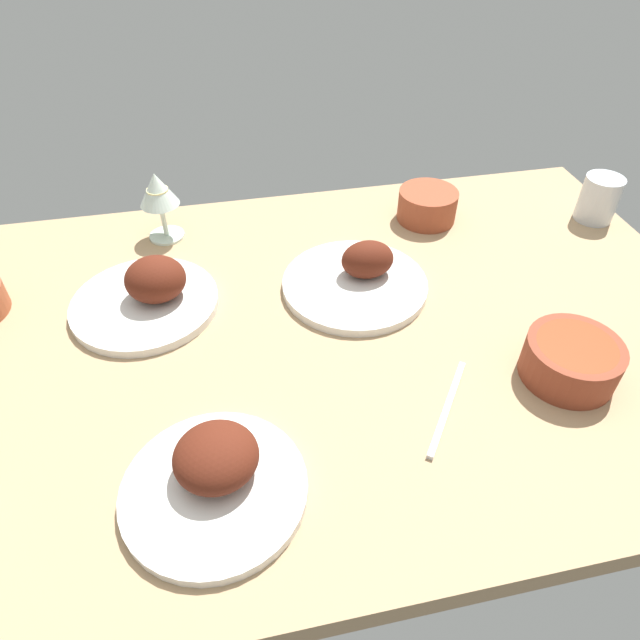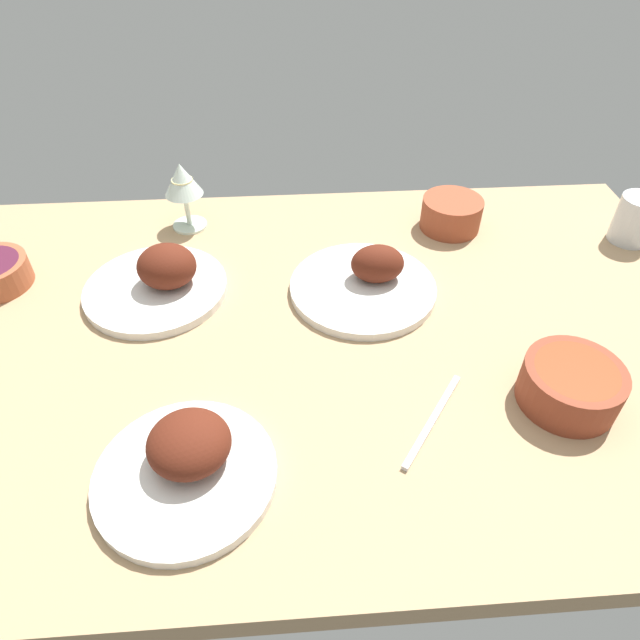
{
  "view_description": "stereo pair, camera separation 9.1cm",
  "coord_description": "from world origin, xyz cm",
  "px_view_note": "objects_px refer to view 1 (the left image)",
  "views": [
    {
      "loc": [
        13.83,
        66.55,
        67.14
      ],
      "look_at": [
        0.0,
        0.0,
        6.0
      ],
      "focal_mm": 31.27,
      "sensor_mm": 36.0,
      "label": 1
    },
    {
      "loc": [
        4.79,
        67.8,
        67.14
      ],
      "look_at": [
        0.0,
        0.0,
        6.0
      ],
      "focal_mm": 31.27,
      "sensor_mm": 36.0,
      "label": 2
    }
  ],
  "objects_px": {
    "fork_loose": "(447,407)",
    "water_tumbler": "(599,199)",
    "plate_center_main": "(358,277)",
    "wine_glass": "(158,193)",
    "plate_far_side": "(215,475)",
    "bowl_sauce": "(571,359)",
    "bowl_soup": "(427,204)",
    "plate_near_viewer": "(149,293)"
  },
  "relations": [
    {
      "from": "wine_glass",
      "to": "fork_loose",
      "type": "height_order",
      "value": "wine_glass"
    },
    {
      "from": "bowl_soup",
      "to": "water_tumbler",
      "type": "height_order",
      "value": "water_tumbler"
    },
    {
      "from": "bowl_sauce",
      "to": "fork_loose",
      "type": "bearing_deg",
      "value": 7.35
    },
    {
      "from": "bowl_soup",
      "to": "bowl_sauce",
      "type": "height_order",
      "value": "same"
    },
    {
      "from": "water_tumbler",
      "to": "wine_glass",
      "type": "bearing_deg",
      "value": -7.3
    },
    {
      "from": "bowl_soup",
      "to": "fork_loose",
      "type": "relative_size",
      "value": 0.65
    },
    {
      "from": "plate_center_main",
      "to": "water_tumbler",
      "type": "height_order",
      "value": "water_tumbler"
    },
    {
      "from": "bowl_sauce",
      "to": "wine_glass",
      "type": "xyz_separation_m",
      "value": [
        0.59,
        -0.51,
        0.06
      ]
    },
    {
      "from": "plate_far_side",
      "to": "bowl_soup",
      "type": "xyz_separation_m",
      "value": [
        -0.48,
        -0.55,
        0.01
      ]
    },
    {
      "from": "bowl_sauce",
      "to": "fork_loose",
      "type": "relative_size",
      "value": 0.76
    },
    {
      "from": "wine_glass",
      "to": "plate_near_viewer",
      "type": "bearing_deg",
      "value": 83.09
    },
    {
      "from": "plate_far_side",
      "to": "fork_loose",
      "type": "bearing_deg",
      "value": -170.02
    },
    {
      "from": "plate_far_side",
      "to": "wine_glass",
      "type": "xyz_separation_m",
      "value": [
        0.06,
        -0.6,
        0.07
      ]
    },
    {
      "from": "plate_near_viewer",
      "to": "wine_glass",
      "type": "relative_size",
      "value": 1.8
    },
    {
      "from": "plate_near_viewer",
      "to": "plate_center_main",
      "type": "relative_size",
      "value": 0.97
    },
    {
      "from": "bowl_sauce",
      "to": "fork_loose",
      "type": "xyz_separation_m",
      "value": [
        0.2,
        0.03,
        -0.03
      ]
    },
    {
      "from": "plate_near_viewer",
      "to": "water_tumbler",
      "type": "relative_size",
      "value": 2.67
    },
    {
      "from": "plate_center_main",
      "to": "plate_far_side",
      "type": "bearing_deg",
      "value": 52.3
    },
    {
      "from": "plate_center_main",
      "to": "plate_far_side",
      "type": "distance_m",
      "value": 0.46
    },
    {
      "from": "wine_glass",
      "to": "water_tumbler",
      "type": "xyz_separation_m",
      "value": [
        -0.89,
        0.11,
        -0.05
      ]
    },
    {
      "from": "bowl_soup",
      "to": "water_tumbler",
      "type": "bearing_deg",
      "value": 168.48
    },
    {
      "from": "bowl_sauce",
      "to": "wine_glass",
      "type": "distance_m",
      "value": 0.79
    },
    {
      "from": "bowl_soup",
      "to": "water_tumbler",
      "type": "distance_m",
      "value": 0.35
    },
    {
      "from": "wine_glass",
      "to": "fork_loose",
      "type": "bearing_deg",
      "value": 126.15
    },
    {
      "from": "bowl_soup",
      "to": "water_tumbler",
      "type": "xyz_separation_m",
      "value": [
        -0.35,
        0.07,
        0.01
      ]
    },
    {
      "from": "plate_center_main",
      "to": "bowl_soup",
      "type": "relative_size",
      "value": 2.14
    },
    {
      "from": "water_tumbler",
      "to": "bowl_soup",
      "type": "bearing_deg",
      "value": -11.52
    },
    {
      "from": "wine_glass",
      "to": "plate_center_main",
      "type": "bearing_deg",
      "value": 145.19
    },
    {
      "from": "plate_near_viewer",
      "to": "plate_far_side",
      "type": "xyz_separation_m",
      "value": [
        -0.09,
        0.38,
        -0.0
      ]
    },
    {
      "from": "plate_near_viewer",
      "to": "plate_far_side",
      "type": "bearing_deg",
      "value": 102.87
    },
    {
      "from": "plate_far_side",
      "to": "bowl_sauce",
      "type": "xyz_separation_m",
      "value": [
        -0.53,
        -0.08,
        0.01
      ]
    },
    {
      "from": "plate_far_side",
      "to": "bowl_soup",
      "type": "distance_m",
      "value": 0.73
    },
    {
      "from": "bowl_soup",
      "to": "fork_loose",
      "type": "xyz_separation_m",
      "value": [
        0.15,
        0.5,
        -0.03
      ]
    },
    {
      "from": "plate_center_main",
      "to": "wine_glass",
      "type": "relative_size",
      "value": 1.86
    },
    {
      "from": "bowl_sauce",
      "to": "plate_center_main",
      "type": "bearing_deg",
      "value": -47.34
    },
    {
      "from": "plate_far_side",
      "to": "bowl_soup",
      "type": "height_order",
      "value": "plate_far_side"
    },
    {
      "from": "plate_center_main",
      "to": "bowl_sauce",
      "type": "relative_size",
      "value": 1.85
    },
    {
      "from": "bowl_soup",
      "to": "wine_glass",
      "type": "height_order",
      "value": "wine_glass"
    },
    {
      "from": "plate_near_viewer",
      "to": "wine_glass",
      "type": "xyz_separation_m",
      "value": [
        -0.03,
        -0.22,
        0.07
      ]
    },
    {
      "from": "fork_loose",
      "to": "water_tumbler",
      "type": "bearing_deg",
      "value": -13.56
    },
    {
      "from": "bowl_sauce",
      "to": "wine_glass",
      "type": "bearing_deg",
      "value": -40.77
    },
    {
      "from": "plate_center_main",
      "to": "water_tumbler",
      "type": "xyz_separation_m",
      "value": [
        -0.55,
        -0.12,
        0.03
      ]
    }
  ]
}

